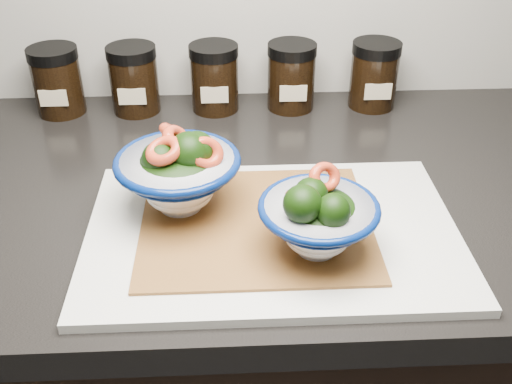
{
  "coord_description": "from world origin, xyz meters",
  "views": [
    {
      "loc": [
        0.05,
        0.74,
        1.35
      ],
      "look_at": [
        0.08,
        1.33,
        0.96
      ],
      "focal_mm": 42.0,
      "sensor_mm": 36.0,
      "label": 1
    }
  ],
  "objects_px": {
    "spice_jar_d": "(291,76)",
    "spice_jar_e": "(374,75)",
    "bowl_left": "(179,172)",
    "spice_jar_b": "(134,79)",
    "cutting_board": "(272,233)",
    "spice_jar_a": "(57,81)",
    "bowl_right": "(318,219)",
    "spice_jar_c": "(214,78)"
  },
  "relations": [
    {
      "from": "spice_jar_d",
      "to": "spice_jar_e",
      "type": "xyz_separation_m",
      "value": [
        0.14,
        0.0,
        0.0
      ]
    },
    {
      "from": "spice_jar_d",
      "to": "spice_jar_e",
      "type": "bearing_deg",
      "value": 0.0
    },
    {
      "from": "bowl_left",
      "to": "spice_jar_b",
      "type": "distance_m",
      "value": 0.33
    },
    {
      "from": "cutting_board",
      "to": "spice_jar_a",
      "type": "bearing_deg",
      "value": 132.37
    },
    {
      "from": "spice_jar_d",
      "to": "spice_jar_e",
      "type": "distance_m",
      "value": 0.14
    },
    {
      "from": "bowl_left",
      "to": "spice_jar_b",
      "type": "bearing_deg",
      "value": 106.51
    },
    {
      "from": "bowl_right",
      "to": "spice_jar_d",
      "type": "distance_m",
      "value": 0.41
    },
    {
      "from": "cutting_board",
      "to": "spice_jar_a",
      "type": "distance_m",
      "value": 0.5
    },
    {
      "from": "cutting_board",
      "to": "bowl_right",
      "type": "relative_size",
      "value": 3.3
    },
    {
      "from": "spice_jar_e",
      "to": "spice_jar_c",
      "type": "bearing_deg",
      "value": 180.0
    },
    {
      "from": "spice_jar_b",
      "to": "bowl_left",
      "type": "bearing_deg",
      "value": -73.49
    },
    {
      "from": "cutting_board",
      "to": "spice_jar_e",
      "type": "relative_size",
      "value": 3.98
    },
    {
      "from": "bowl_right",
      "to": "spice_jar_e",
      "type": "bearing_deg",
      "value": 69.77
    },
    {
      "from": "spice_jar_a",
      "to": "spice_jar_d",
      "type": "height_order",
      "value": "same"
    },
    {
      "from": "spice_jar_c",
      "to": "spice_jar_d",
      "type": "relative_size",
      "value": 1.0
    },
    {
      "from": "bowl_left",
      "to": "spice_jar_e",
      "type": "height_order",
      "value": "bowl_left"
    },
    {
      "from": "spice_jar_b",
      "to": "spice_jar_d",
      "type": "bearing_deg",
      "value": 0.0
    },
    {
      "from": "spice_jar_d",
      "to": "cutting_board",
      "type": "bearing_deg",
      "value": -98.91
    },
    {
      "from": "spice_jar_c",
      "to": "cutting_board",
      "type": "bearing_deg",
      "value": -78.82
    },
    {
      "from": "spice_jar_a",
      "to": "spice_jar_b",
      "type": "height_order",
      "value": "same"
    },
    {
      "from": "spice_jar_d",
      "to": "spice_jar_a",
      "type": "bearing_deg",
      "value": 180.0
    },
    {
      "from": "bowl_right",
      "to": "spice_jar_d",
      "type": "xyz_separation_m",
      "value": [
        0.01,
        0.41,
        -0.0
      ]
    },
    {
      "from": "spice_jar_c",
      "to": "spice_jar_e",
      "type": "bearing_deg",
      "value": 0.0
    },
    {
      "from": "bowl_right",
      "to": "spice_jar_e",
      "type": "xyz_separation_m",
      "value": [
        0.15,
        0.41,
        -0.0
      ]
    },
    {
      "from": "bowl_right",
      "to": "spice_jar_b",
      "type": "bearing_deg",
      "value": 121.5
    },
    {
      "from": "spice_jar_c",
      "to": "spice_jar_e",
      "type": "relative_size",
      "value": 1.0
    },
    {
      "from": "bowl_right",
      "to": "spice_jar_b",
      "type": "height_order",
      "value": "bowl_right"
    },
    {
      "from": "bowl_right",
      "to": "spice_jar_b",
      "type": "distance_m",
      "value": 0.48
    },
    {
      "from": "spice_jar_a",
      "to": "spice_jar_e",
      "type": "distance_m",
      "value": 0.53
    },
    {
      "from": "bowl_right",
      "to": "spice_jar_d",
      "type": "relative_size",
      "value": 1.21
    },
    {
      "from": "spice_jar_b",
      "to": "spice_jar_d",
      "type": "height_order",
      "value": "same"
    },
    {
      "from": "spice_jar_c",
      "to": "spice_jar_a",
      "type": "bearing_deg",
      "value": 180.0
    },
    {
      "from": "cutting_board",
      "to": "bowl_left",
      "type": "xyz_separation_m",
      "value": [
        -0.11,
        0.05,
        0.06
      ]
    },
    {
      "from": "bowl_right",
      "to": "spice_jar_e",
      "type": "relative_size",
      "value": 1.21
    },
    {
      "from": "bowl_right",
      "to": "spice_jar_c",
      "type": "relative_size",
      "value": 1.21
    },
    {
      "from": "bowl_left",
      "to": "spice_jar_e",
      "type": "distance_m",
      "value": 0.44
    },
    {
      "from": "spice_jar_e",
      "to": "spice_jar_d",
      "type": "bearing_deg",
      "value": 180.0
    },
    {
      "from": "spice_jar_c",
      "to": "spice_jar_e",
      "type": "distance_m",
      "value": 0.27
    },
    {
      "from": "cutting_board",
      "to": "spice_jar_e",
      "type": "bearing_deg",
      "value": 61.51
    },
    {
      "from": "spice_jar_c",
      "to": "spice_jar_d",
      "type": "distance_m",
      "value": 0.13
    },
    {
      "from": "bowl_left",
      "to": "spice_jar_e",
      "type": "bearing_deg",
      "value": 45.57
    },
    {
      "from": "cutting_board",
      "to": "spice_jar_d",
      "type": "relative_size",
      "value": 3.98
    }
  ]
}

